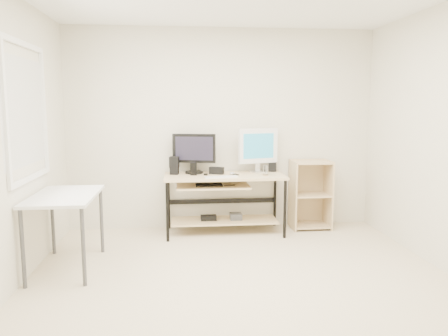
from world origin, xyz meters
TOP-DOWN VIEW (x-y plane):
  - room at (-0.14, 0.04)m, footprint 4.01×4.01m
  - desk at (-0.03, 1.66)m, footprint 1.50×0.65m
  - side_table at (-1.68, 0.60)m, footprint 0.60×1.00m
  - shelf_unit at (1.15, 1.82)m, footprint 0.50×0.40m
  - black_monitor at (-0.37, 1.83)m, footprint 0.55×0.23m
  - white_imac at (0.45, 1.82)m, footprint 0.53×0.19m
  - keyboard at (-0.06, 1.45)m, footprint 0.41×0.16m
  - mouse at (0.10, 1.66)m, footprint 0.09×0.11m
  - center_speaker at (-0.09, 1.73)m, footprint 0.20×0.14m
  - speaker_left at (-0.63, 1.76)m, footprint 0.13×0.13m
  - speaker_right at (0.66, 1.88)m, footprint 0.12×0.12m
  - audio_controller at (-0.39, 1.66)m, footprint 0.09×0.06m
  - volume_puck at (-0.24, 1.64)m, footprint 0.06×0.06m
  - smartphone at (0.13, 1.65)m, footprint 0.09×0.12m
  - coaster at (0.51, 1.58)m, footprint 0.10×0.10m
  - drinking_glass at (0.51, 1.58)m, footprint 0.08×0.08m

SIDE VIEW (x-z plane):
  - shelf_unit at x=1.15m, z-range 0.00..0.90m
  - desk at x=-0.03m, z-range 0.16..0.91m
  - side_table at x=-1.68m, z-range 0.30..1.05m
  - coaster at x=0.51m, z-range 0.75..0.76m
  - smartphone at x=0.13m, z-range 0.75..0.76m
  - keyboard at x=-0.06m, z-range 0.75..0.76m
  - volume_puck at x=-0.24m, z-range 0.75..0.77m
  - mouse at x=0.10m, z-range 0.75..0.78m
  - center_speaker at x=-0.09m, z-range 0.75..0.84m
  - speaker_right at x=0.66m, z-range 0.75..0.87m
  - drinking_glass at x=0.51m, z-range 0.76..0.87m
  - audio_controller at x=-0.39m, z-range 0.75..0.91m
  - speaker_left at x=-0.63m, z-range 0.76..0.98m
  - black_monitor at x=-0.37m, z-range 0.79..1.29m
  - white_imac at x=0.45m, z-range 0.79..1.36m
  - room at x=-0.14m, z-range 0.01..2.63m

